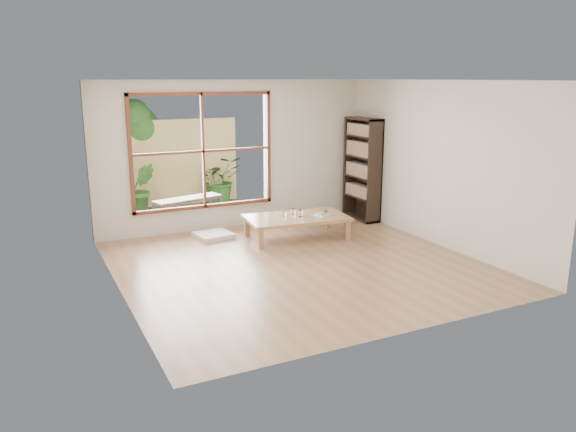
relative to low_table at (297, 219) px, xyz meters
name	(u,v)px	position (x,y,z in m)	size (l,w,h in m)	color
ground	(298,264)	(-0.62, -1.26, -0.32)	(5.00, 5.00, 0.00)	#A87554
low_table	(297,219)	(0.00, 0.00, 0.00)	(1.78, 1.13, 0.37)	#AB8353
floor_cushion	(213,235)	(-1.26, 0.62, -0.28)	(0.56, 0.56, 0.08)	silver
bookshelf	(362,169)	(1.70, 0.62, 0.63)	(0.31, 0.86, 1.91)	black
glass_tall	(300,213)	(0.04, -0.06, 0.11)	(0.07, 0.07, 0.13)	silver
glass_mid	(301,213)	(0.07, -0.03, 0.09)	(0.07, 0.07, 0.10)	silver
glass_short	(293,211)	(0.02, 0.16, 0.09)	(0.08, 0.08, 0.10)	silver
glass_small	(284,214)	(-0.18, 0.11, 0.08)	(0.06, 0.06, 0.07)	silver
food_tray	(323,214)	(0.44, -0.13, 0.07)	(0.36, 0.32, 0.09)	white
deck	(188,216)	(-1.22, 2.30, -0.32)	(2.80, 2.00, 0.05)	#3C352B
garden_bench	(188,201)	(-1.31, 1.93, 0.06)	(1.36, 0.70, 0.42)	black
bamboo_fence	(172,163)	(-1.22, 3.30, 0.58)	(2.80, 0.06, 1.80)	#D9BE6F
shrub_right	(220,179)	(-0.25, 3.09, 0.20)	(0.90, 0.78, 0.99)	#326324
shrub_left	(141,189)	(-1.99, 2.77, 0.20)	(0.55, 0.44, 1.00)	#326324
garden_tree	(134,128)	(-1.90, 3.60, 1.30)	(1.04, 0.85, 2.22)	#4C3D2D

